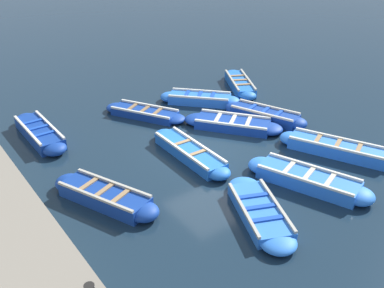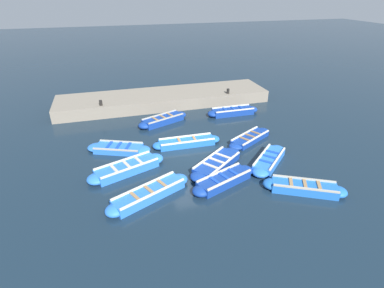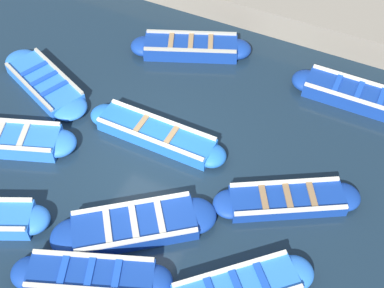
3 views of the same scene
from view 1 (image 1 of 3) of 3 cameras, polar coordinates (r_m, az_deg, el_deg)
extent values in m
plane|color=#162838|center=(15.10, 2.26, -0.48)|extent=(120.00, 120.00, 0.00)
cube|color=blue|center=(20.13, 6.09, 7.55)|extent=(1.95, 2.71, 0.37)
ellipsoid|color=blue|center=(21.33, 5.25, 8.81)|extent=(1.01, 1.02, 0.37)
ellipsoid|color=blue|center=(18.94, 7.04, 6.14)|extent=(1.01, 1.02, 0.37)
cube|color=#B2AD9E|center=(19.97, 5.11, 8.10)|extent=(1.28, 2.33, 0.07)
cube|color=#B2AD9E|center=(20.14, 7.14, 8.17)|extent=(1.28, 2.33, 0.07)
cube|color=#9E7A51|center=(20.57, 5.75, 8.64)|extent=(0.69, 0.45, 0.04)
cube|color=#9E7A51|center=(20.06, 6.12, 8.10)|extent=(0.69, 0.45, 0.04)
cube|color=#9E7A51|center=(19.55, 6.52, 7.53)|extent=(0.69, 0.45, 0.04)
cube|color=blue|center=(14.45, -0.30, -1.11)|extent=(0.83, 3.01, 0.34)
ellipsoid|color=blue|center=(15.56, -3.47, 1.11)|extent=(0.74, 0.76, 0.34)
ellipsoid|color=blue|center=(13.42, 3.38, -3.67)|extent=(0.74, 0.76, 0.34)
cube|color=silver|center=(14.18, -1.47, -0.78)|extent=(0.12, 2.94, 0.07)
cube|color=silver|center=(14.53, 0.84, 0.00)|extent=(0.12, 2.94, 0.07)
cube|color=#9E7A51|center=(14.67, -1.25, 0.21)|extent=(0.69, 0.15, 0.04)
cube|color=#9E7A51|center=(14.06, 0.69, -1.12)|extent=(0.69, 0.15, 0.04)
cube|color=blue|center=(15.37, 17.94, -0.61)|extent=(2.04, 3.15, 0.38)
ellipsoid|color=blue|center=(15.65, 12.48, 0.71)|extent=(1.00, 1.02, 0.38)
cube|color=silver|center=(14.94, 17.75, -0.44)|extent=(1.35, 2.78, 0.07)
cube|color=silver|center=(15.59, 18.37, 0.70)|extent=(1.35, 2.78, 0.07)
cube|color=#9E7A51|center=(15.37, 15.70, 0.65)|extent=(0.71, 0.43, 0.04)
cube|color=#9E7A51|center=(15.27, 18.06, 0.09)|extent=(0.71, 0.43, 0.04)
cube|color=#9E7A51|center=(15.20, 20.45, -0.48)|extent=(0.71, 0.43, 0.04)
cube|color=blue|center=(13.45, 14.53, -4.44)|extent=(1.87, 3.04, 0.40)
ellipsoid|color=blue|center=(13.87, 8.96, -2.74)|extent=(1.11, 1.12, 0.40)
ellipsoid|color=blue|center=(13.18, 20.41, -6.20)|extent=(1.11, 1.12, 0.40)
cube|color=silver|center=(12.98, 13.99, -4.44)|extent=(1.06, 2.69, 0.07)
cube|color=silver|center=(13.68, 15.27, -2.80)|extent=(1.06, 2.69, 0.07)
cube|color=beige|center=(13.50, 12.21, -2.93)|extent=(0.82, 0.41, 0.04)
cube|color=beige|center=(13.34, 14.64, -3.66)|extent=(0.82, 0.41, 0.04)
cube|color=beige|center=(13.20, 17.12, -4.40)|extent=(0.82, 0.41, 0.04)
cube|color=navy|center=(12.56, -11.01, -6.58)|extent=(1.81, 2.78, 0.40)
ellipsoid|color=navy|center=(13.37, -15.30, -4.77)|extent=(1.04, 1.06, 0.40)
ellipsoid|color=navy|center=(11.84, -6.13, -8.57)|extent=(1.04, 1.06, 0.40)
cube|color=#B2AD9E|center=(12.20, -12.31, -6.54)|extent=(1.07, 2.43, 0.07)
cube|color=#B2AD9E|center=(12.66, -9.95, -4.86)|extent=(1.07, 2.43, 0.07)
cube|color=#9E7A51|center=(12.77, -13.01, -4.97)|extent=(0.75, 0.42, 0.04)
cube|color=#9E7A51|center=(12.43, -11.10, -5.75)|extent=(0.75, 0.42, 0.04)
cube|color=#9E7A51|center=(12.11, -9.09, -6.56)|extent=(0.75, 0.42, 0.04)
cube|color=navy|center=(17.36, -6.01, 3.92)|extent=(2.01, 2.64, 0.29)
ellipsoid|color=navy|center=(17.99, -9.57, 4.57)|extent=(1.07, 1.08, 0.29)
ellipsoid|color=navy|center=(16.81, -2.21, 3.21)|extent=(1.07, 1.08, 0.29)
cube|color=silver|center=(16.99, -6.67, 3.98)|extent=(1.32, 2.21, 0.07)
cube|color=silver|center=(17.59, -5.43, 4.92)|extent=(1.32, 2.21, 0.07)
cube|color=olive|center=(17.55, -7.59, 4.69)|extent=(0.71, 0.49, 0.04)
cube|color=olive|center=(17.30, -6.04, 4.41)|extent=(0.71, 0.49, 0.04)
cube|color=olive|center=(17.05, -4.45, 4.12)|extent=(0.71, 0.49, 0.04)
cube|color=navy|center=(17.18, 9.23, 3.61)|extent=(1.66, 2.66, 0.39)
ellipsoid|color=navy|center=(17.66, 5.47, 4.57)|extent=(0.96, 0.97, 0.39)
ellipsoid|color=navy|center=(16.78, 13.17, 2.58)|extent=(0.96, 0.97, 0.39)
cube|color=beige|center=(16.78, 8.78, 3.89)|extent=(0.97, 2.35, 0.07)
cube|color=beige|center=(17.39, 9.78, 4.71)|extent=(0.97, 2.35, 0.07)
cube|color=#1947B7|center=(17.29, 7.65, 4.67)|extent=(0.71, 0.38, 0.04)
cube|color=#1947B7|center=(17.09, 9.28, 4.26)|extent=(0.71, 0.38, 0.04)
cube|color=#1947B7|center=(16.91, 10.95, 3.83)|extent=(0.71, 0.38, 0.04)
cube|color=blue|center=(18.46, 0.99, 5.74)|extent=(2.33, 2.40, 0.36)
ellipsoid|color=blue|center=(18.69, -2.79, 6.00)|extent=(1.14, 1.14, 0.36)
ellipsoid|color=blue|center=(18.31, 4.83, 5.44)|extent=(1.14, 1.14, 0.36)
cube|color=silver|center=(18.02, 0.78, 5.89)|extent=(1.72, 1.83, 0.07)
cube|color=silver|center=(18.74, 1.20, 6.79)|extent=(1.72, 1.83, 0.07)
cube|color=#1947B7|center=(18.48, -0.63, 6.42)|extent=(0.65, 0.62, 0.04)
cube|color=#1947B7|center=(18.39, 0.99, 6.31)|extent=(0.65, 0.62, 0.04)
cube|color=#1947B7|center=(18.31, 2.63, 6.19)|extent=(0.65, 0.62, 0.04)
cube|color=navy|center=(16.42, 5.20, 2.55)|extent=(2.42, 2.73, 0.33)
ellipsoid|color=navy|center=(16.70, 0.74, 3.13)|extent=(1.33, 1.34, 0.33)
ellipsoid|color=navy|center=(16.24, 9.79, 1.93)|extent=(1.33, 1.34, 0.33)
cube|color=silver|center=(15.92, 4.88, 2.48)|extent=(1.64, 2.12, 0.07)
cube|color=silver|center=(16.75, 5.57, 3.82)|extent=(1.64, 2.12, 0.07)
cube|color=beige|center=(16.45, 3.31, 3.37)|extent=(0.80, 0.65, 0.04)
cube|color=beige|center=(16.34, 5.23, 3.12)|extent=(0.80, 0.65, 0.04)
cube|color=beige|center=(16.25, 7.18, 2.87)|extent=(0.80, 0.65, 0.04)
cube|color=blue|center=(11.99, 8.60, -8.54)|extent=(1.87, 2.62, 0.30)
ellipsoid|color=blue|center=(12.90, 6.70, -5.42)|extent=(1.22, 1.24, 0.30)
ellipsoid|color=blue|center=(11.12, 10.84, -12.15)|extent=(1.22, 1.24, 0.30)
cube|color=#B2AD9E|center=(11.74, 6.54, -8.17)|extent=(1.01, 2.21, 0.07)
cube|color=#B2AD9E|center=(12.04, 10.73, -7.49)|extent=(1.01, 2.21, 0.07)
cube|color=#1947B7|center=(12.27, 7.81, -6.52)|extent=(0.87, 0.48, 0.04)
cube|color=#1947B7|center=(11.89, 8.66, -7.89)|extent=(0.87, 0.48, 0.04)
cube|color=#1947B7|center=(11.51, 9.57, -9.35)|extent=(0.87, 0.48, 0.04)
cube|color=navy|center=(16.49, -18.79, 1.31)|extent=(0.86, 2.76, 0.40)
ellipsoid|color=navy|center=(17.70, -20.27, 2.94)|extent=(0.79, 0.82, 0.40)
ellipsoid|color=navy|center=(15.30, -17.08, -0.56)|extent=(0.79, 0.82, 0.40)
cube|color=silver|center=(16.30, -20.19, 1.67)|extent=(0.08, 2.70, 0.07)
cube|color=silver|center=(16.49, -17.65, 2.41)|extent=(0.08, 2.70, 0.07)
cube|color=#1947B7|center=(16.91, -19.56, 2.70)|extent=(0.76, 0.14, 0.04)
cube|color=#1947B7|center=(16.40, -18.91, 2.00)|extent=(0.76, 0.14, 0.04)
cube|color=#1947B7|center=(15.89, -18.21, 1.25)|extent=(0.76, 0.14, 0.04)
camera|label=2|loc=(22.27, 40.83, 23.28)|focal=28.00mm
camera|label=3|loc=(21.10, 11.01, 35.78)|focal=50.00mm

